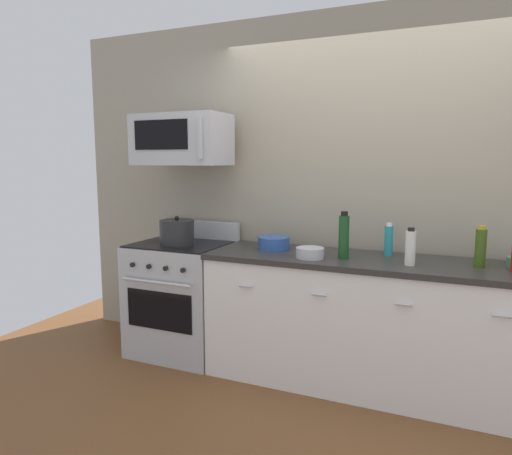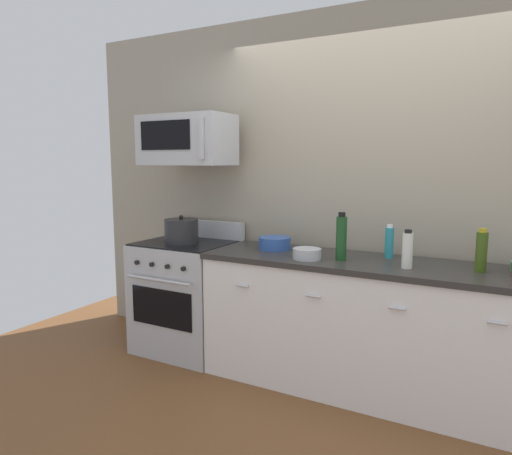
{
  "view_description": "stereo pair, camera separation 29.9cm",
  "coord_description": "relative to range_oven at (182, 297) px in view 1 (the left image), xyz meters",
  "views": [
    {
      "loc": [
        0.53,
        -3.18,
        1.58
      ],
      "look_at": [
        -0.83,
        -0.05,
        1.1
      ],
      "focal_mm": 32.78,
      "sensor_mm": 36.0,
      "label": 1
    },
    {
      "loc": [
        0.8,
        -3.05,
        1.58
      ],
      "look_at": [
        -0.83,
        -0.05,
        1.1
      ],
      "focal_mm": 32.78,
      "sensor_mm": 36.0,
      "label": 2
    }
  ],
  "objects": [
    {
      "name": "bottle_dish_soap",
      "position": [
        1.62,
        0.16,
        0.56
      ],
      "size": [
        0.06,
        0.06,
        0.23
      ],
      "color": "teal",
      "rests_on": "countertop_slab"
    },
    {
      "name": "microwave",
      "position": [
        0.0,
        0.04,
        1.28
      ],
      "size": [
        0.74,
        0.44,
        0.4
      ],
      "color": "#B7BABF"
    },
    {
      "name": "back_wall",
      "position": [
        1.52,
        0.41,
        0.88
      ],
      "size": [
        5.38,
        0.1,
        2.7
      ],
      "primitive_type": "cube",
      "color": "#9E937F",
      "rests_on": "ground_plane"
    },
    {
      "name": "bottle_vinegar_white",
      "position": [
        1.79,
        -0.1,
        0.57
      ],
      "size": [
        0.07,
        0.07,
        0.24
      ],
      "color": "silver",
      "rests_on": "countertop_slab"
    },
    {
      "name": "range_oven",
      "position": [
        0.0,
        0.0,
        0.0
      ],
      "size": [
        0.76,
        0.69,
        1.07
      ],
      "color": "#B7BABF",
      "rests_on": "ground_plane"
    },
    {
      "name": "ground_plane",
      "position": [
        1.52,
        -0.0,
        -0.47
      ],
      "size": [
        6.46,
        6.46,
        0.0
      ],
      "primitive_type": "plane",
      "color": "brown"
    },
    {
      "name": "bottle_wine_green",
      "position": [
        1.35,
        -0.07,
        0.61
      ],
      "size": [
        0.07,
        0.07,
        0.33
      ],
      "color": "#19471E",
      "rests_on": "countertop_slab"
    },
    {
      "name": "stockpot",
      "position": [
        0.0,
        -0.05,
        0.55
      ],
      "size": [
        0.27,
        0.27,
        0.23
      ],
      "color": "#262628",
      "rests_on": "range_oven"
    },
    {
      "name": "bottle_olive_oil",
      "position": [
        2.2,
        0.02,
        0.58
      ],
      "size": [
        0.07,
        0.07,
        0.26
      ],
      "color": "#385114",
      "rests_on": "countertop_slab"
    },
    {
      "name": "counter_unit",
      "position": [
        1.52,
        -0.0,
        -0.01
      ],
      "size": [
        2.29,
        0.66,
        0.92
      ],
      "color": "white",
      "rests_on": "ground_plane"
    },
    {
      "name": "bowl_blue_mixing",
      "position": [
        0.78,
        0.07,
        0.5
      ],
      "size": [
        0.24,
        0.24,
        0.09
      ],
      "color": "#2D519E",
      "rests_on": "countertop_slab"
    },
    {
      "name": "bowl_steel_prep",
      "position": [
        1.14,
        -0.14,
        0.49
      ],
      "size": [
        0.19,
        0.19,
        0.07
      ],
      "color": "#B2B5BA",
      "rests_on": "countertop_slab"
    }
  ]
}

